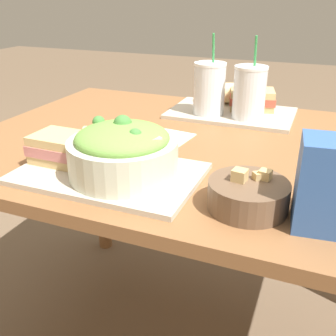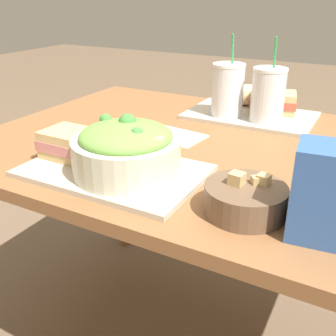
% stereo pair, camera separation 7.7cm
% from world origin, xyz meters
% --- Properties ---
extents(dining_table, '(1.23, 0.89, 0.74)m').
position_xyz_m(dining_table, '(0.00, 0.00, 0.63)').
color(dining_table, brown).
rests_on(dining_table, ground_plane).
extents(tray_near, '(0.39, 0.25, 0.01)m').
position_xyz_m(tray_near, '(-0.11, -0.27, 0.74)').
color(tray_near, '#BCB29E').
rests_on(tray_near, dining_table).
extents(tray_far, '(0.39, 0.25, 0.01)m').
position_xyz_m(tray_far, '(0.03, 0.28, 0.74)').
color(tray_far, '#BCB29E').
rests_on(tray_far, dining_table).
extents(salad_bowl, '(0.23, 0.23, 0.13)m').
position_xyz_m(salad_bowl, '(-0.07, -0.27, 0.80)').
color(salad_bowl, beige).
rests_on(salad_bowl, tray_near).
extents(soup_bowl, '(0.15, 0.15, 0.08)m').
position_xyz_m(soup_bowl, '(0.20, -0.30, 0.77)').
color(soup_bowl, brown).
rests_on(soup_bowl, dining_table).
extents(sandwich_near, '(0.14, 0.10, 0.06)m').
position_xyz_m(sandwich_near, '(-0.23, -0.26, 0.78)').
color(sandwich_near, tan).
rests_on(sandwich_near, tray_near).
extents(baguette_near, '(0.17, 0.12, 0.07)m').
position_xyz_m(baguette_near, '(-0.13, -0.18, 0.78)').
color(baguette_near, '#DBBC84').
rests_on(baguette_near, tray_near).
extents(sandwich_far, '(0.17, 0.14, 0.06)m').
position_xyz_m(sandwich_far, '(0.08, 0.34, 0.78)').
color(sandwich_far, tan).
rests_on(sandwich_far, tray_far).
extents(baguette_far, '(0.14, 0.11, 0.07)m').
position_xyz_m(baguette_far, '(-0.03, 0.37, 0.78)').
color(baguette_far, '#DBBC84').
rests_on(baguette_far, tray_far).
extents(drink_cup_dark, '(0.10, 0.10, 0.25)m').
position_xyz_m(drink_cup_dark, '(-0.03, 0.23, 0.82)').
color(drink_cup_dark, silver).
rests_on(drink_cup_dark, tray_far).
extents(drink_cup_red, '(0.10, 0.10, 0.24)m').
position_xyz_m(drink_cup_red, '(0.09, 0.23, 0.82)').
color(drink_cup_red, silver).
rests_on(drink_cup_red, tray_far).
extents(napkin_folded, '(0.18, 0.14, 0.00)m').
position_xyz_m(napkin_folded, '(-0.11, 0.01, 0.74)').
color(napkin_folded, silver).
rests_on(napkin_folded, dining_table).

